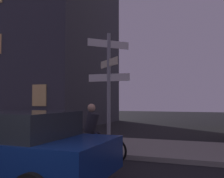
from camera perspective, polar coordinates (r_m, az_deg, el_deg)
The scene contains 5 objects.
sidewalk_kerb at distance 9.24m, azimuth 5.74°, elevation -12.72°, with size 40.00×3.32×0.14m, color gray.
signpost at distance 8.34m, azimuth -0.72°, elevation 1.94°, with size 1.41×1.05×3.75m.
car_near_left at distance 5.75m, azimuth -22.60°, elevation -11.44°, with size 4.65×2.17×1.47m.
cyclist at distance 7.20m, azimuth -4.21°, elevation -10.14°, with size 1.82×0.33×1.61m.
building_left_block at distance 21.86m, azimuth -18.78°, elevation 9.24°, with size 12.74×9.24×12.28m.
Camera 1 is at (2.24, -1.70, 1.69)m, focal length 41.39 mm.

